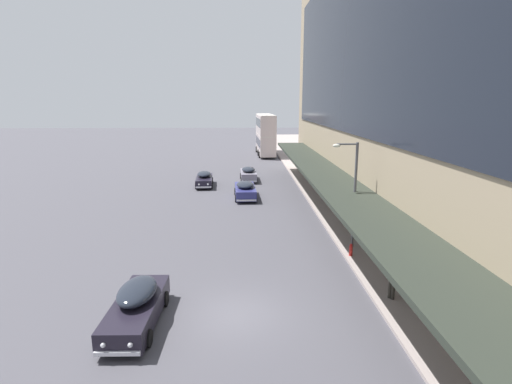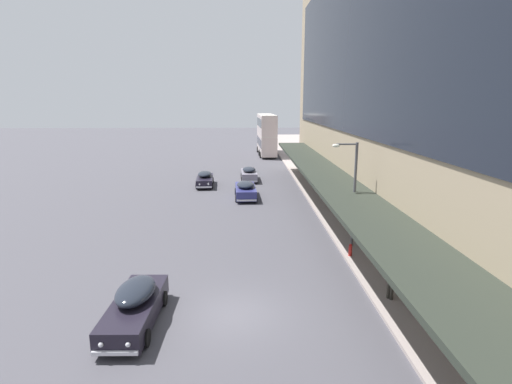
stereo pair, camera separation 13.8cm
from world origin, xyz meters
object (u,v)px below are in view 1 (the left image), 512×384
Objects in this scene: pedestrian_at_kerb at (393,277)px; sedan_oncoming_rear at (248,174)px; sedan_trailing_near at (204,179)px; fire_hydrant at (351,250)px; transit_bus_kerbside_front at (265,133)px; sedan_oncoming_front at (245,190)px; street_lamp at (352,186)px; sedan_lead_mid at (137,305)px.

sedan_oncoming_rear is at bearing 101.99° from pedestrian_at_kerb.
sedan_trailing_near is 6.95× the size of fire_hydrant.
transit_bus_kerbside_front reaches higher than fire_hydrant.
sedan_trailing_near is at bearing -150.45° from sedan_oncoming_rear.
transit_bus_kerbside_front is 2.30× the size of sedan_oncoming_front.
transit_bus_kerbside_front reaches higher than street_lamp.
street_lamp is (10.54, 8.10, 2.99)m from sedan_lead_mid.
sedan_lead_mid is 1.01× the size of sedan_oncoming_front.
transit_bus_kerbside_front is 2.51× the size of sedan_oncoming_rear.
sedan_trailing_near is at bearing 89.66° from sedan_lead_mid.
sedan_oncoming_front reaches higher than fire_hydrant.
sedan_oncoming_front is 20.45m from pedestrian_at_kerb.
pedestrian_at_kerb is at bearing -67.23° from sedan_trailing_near.
sedan_oncoming_rear is at bearing 87.14° from sedan_oncoming_front.
sedan_oncoming_front is at bearing -52.74° from sedan_trailing_near.
sedan_oncoming_rear is at bearing 103.47° from fire_hydrant.
street_lamp reaches higher than sedan_oncoming_front.
sedan_oncoming_rear is (4.79, 29.07, -0.02)m from sedan_lead_mid.
transit_bus_kerbside_front is 6.14× the size of pedestrian_at_kerb.
sedan_oncoming_rear is (-3.08, -21.83, -2.74)m from transit_bus_kerbside_front.
sedan_oncoming_front is 7.07× the size of fire_hydrant.
pedestrian_at_kerb is 2.65× the size of fire_hydrant.
transit_bus_kerbside_front reaches higher than sedan_oncoming_rear.
sedan_oncoming_front is 1.02× the size of sedan_trailing_near.
sedan_lead_mid is (-7.87, -50.90, -2.73)m from transit_bus_kerbside_front.
sedan_trailing_near is 27.13m from pedestrian_at_kerb.
sedan_oncoming_front is 6.97m from sedan_trailing_near.
sedan_lead_mid is at bearing -147.72° from fire_hydrant.
fire_hydrant is at bearing -76.53° from sedan_oncoming_rear.
transit_bus_kerbside_front is 25.79m from sedan_trailing_near.
transit_bus_kerbside_front is 42.89m from street_lamp.
sedan_oncoming_rear is at bearing 105.33° from street_lamp.
sedan_lead_mid is 12.08m from fire_hydrant.
sedan_oncoming_front is 15.58m from fire_hydrant.
street_lamp reaches higher than sedan_lead_mid.
fire_hydrant is at bearing -101.30° from street_lamp.
sedan_trailing_near is (-7.71, -24.46, -2.78)m from transit_bus_kerbside_front.
street_lamp is at bearing -60.50° from sedan_trailing_near.
street_lamp reaches higher than sedan_oncoming_rear.
sedan_oncoming_rear reaches higher than sedan_trailing_near.
transit_bus_kerbside_front is at bearing 83.37° from sedan_oncoming_front.
sedan_lead_mid is at bearing -99.35° from sedan_oncoming_rear.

